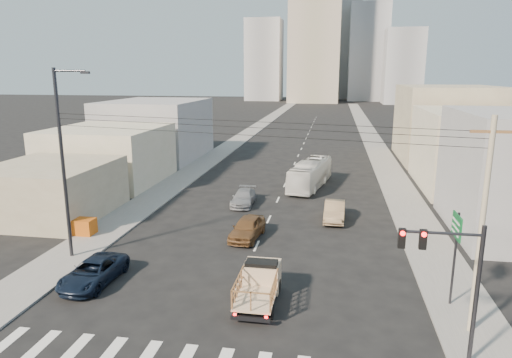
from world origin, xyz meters
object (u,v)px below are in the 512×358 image
(navy_pickup, at_px, (93,272))
(utility_pole, at_px, (482,226))
(flatbed_pickup, at_px, (259,282))
(sedan_grey, at_px, (244,198))
(sedan_brown, at_px, (247,228))
(streetlamp_left, at_px, (64,160))
(green_sign, at_px, (456,237))
(sedan_tan, at_px, (334,211))
(crate_stack, at_px, (82,226))
(city_bus, at_px, (310,174))
(traffic_signal, at_px, (451,270))

(navy_pickup, relative_size, utility_pole, 0.49)
(flatbed_pickup, bearing_deg, sedan_grey, 103.78)
(sedan_brown, xyz_separation_m, streetlamp_left, (-10.47, -5.40, 5.66))
(flatbed_pickup, relative_size, green_sign, 0.88)
(sedan_tan, xyz_separation_m, sedan_grey, (-8.13, 3.09, -0.09))
(sedan_tan, bearing_deg, navy_pickup, -132.45)
(sedan_tan, bearing_deg, utility_pole, -66.86)
(sedan_brown, xyz_separation_m, sedan_grey, (-1.94, 8.40, -0.11))
(crate_stack, bearing_deg, city_bus, 48.02)
(green_sign, bearing_deg, crate_stack, 165.12)
(utility_pole, relative_size, crate_stack, 5.56)
(streetlamp_left, bearing_deg, utility_pole, -12.32)
(city_bus, height_order, traffic_signal, traffic_signal)
(sedan_tan, xyz_separation_m, traffic_signal, (4.50, -18.21, 3.32))
(city_bus, xyz_separation_m, streetlamp_left, (-14.12, -21.40, 5.03))
(flatbed_pickup, xyz_separation_m, streetlamp_left, (-12.84, 3.76, 5.34))
(sedan_tan, bearing_deg, city_bus, 104.93)
(flatbed_pickup, relative_size, traffic_signal, 0.73)
(flatbed_pickup, relative_size, crate_stack, 2.45)
(navy_pickup, relative_size, streetlamp_left, 0.41)
(streetlamp_left, bearing_deg, sedan_tan, 32.72)
(sedan_tan, bearing_deg, sedan_grey, 160.73)
(traffic_signal, relative_size, green_sign, 1.20)
(navy_pickup, xyz_separation_m, streetlamp_left, (-3.23, 3.22, 5.75))
(flatbed_pickup, distance_m, sedan_grey, 18.08)
(sedan_grey, height_order, streetlamp_left, streetlamp_left)
(utility_pole, height_order, streetlamp_left, streetlamp_left)
(flatbed_pickup, distance_m, navy_pickup, 9.63)
(navy_pickup, height_order, sedan_grey, navy_pickup)
(sedan_brown, bearing_deg, city_bus, 83.63)
(utility_pole, bearing_deg, sedan_tan, 111.62)
(traffic_signal, bearing_deg, streetlamp_left, 160.47)
(sedan_grey, height_order, green_sign, green_sign)
(city_bus, xyz_separation_m, sedan_tan, (2.55, -10.69, -0.65))
(traffic_signal, distance_m, green_sign, 5.21)
(green_sign, height_order, utility_pole, utility_pole)
(crate_stack, bearing_deg, flatbed_pickup, -28.01)
(sedan_brown, height_order, sedan_tan, sedan_brown)
(navy_pickup, distance_m, streetlamp_left, 7.34)
(sedan_tan, relative_size, utility_pole, 0.46)
(city_bus, bearing_deg, streetlamp_left, -112.42)
(flatbed_pickup, xyz_separation_m, sedan_brown, (-2.37, 9.16, -0.32))
(traffic_signal, height_order, utility_pole, utility_pole)
(navy_pickup, xyz_separation_m, utility_pole, (19.66, -1.78, 4.50))
(city_bus, relative_size, green_sign, 2.02)
(streetlamp_left, bearing_deg, city_bus, 56.58)
(sedan_brown, bearing_deg, traffic_signal, -43.90)
(city_bus, xyz_separation_m, crate_stack, (-15.72, -17.48, -0.72))
(sedan_grey, bearing_deg, navy_pickup, -108.37)
(sedan_grey, relative_size, streetlamp_left, 0.38)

